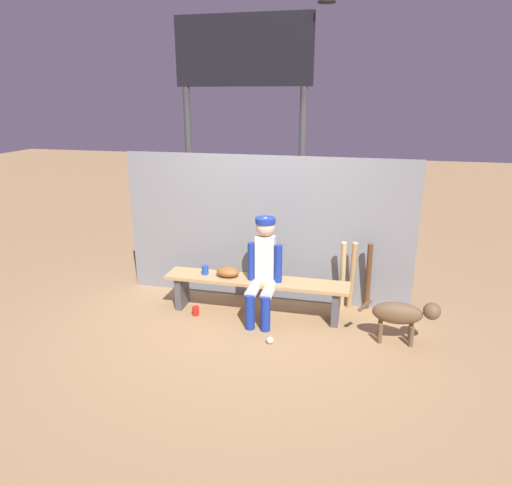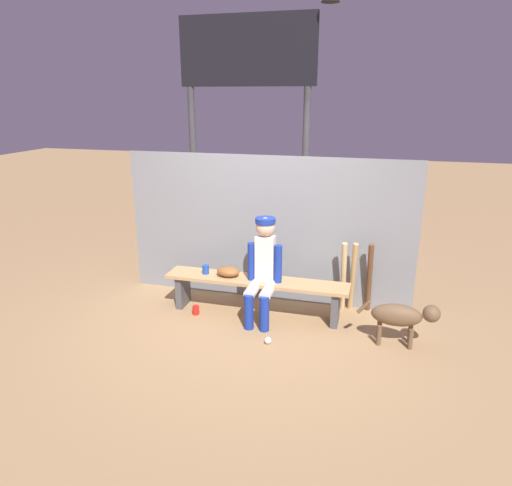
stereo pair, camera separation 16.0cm
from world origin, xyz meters
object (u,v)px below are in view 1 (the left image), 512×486
bat_wood_natural (343,276)px  dog (403,314)px  bat_wood_dark (368,277)px  dugout_bench (256,287)px  player_seated (263,267)px  bat_wood_tan (352,276)px  baseball (270,340)px  baseball_glove (228,272)px  cup_on_bench (205,270)px  cup_on_ground (196,311)px  scoreboard (247,83)px

bat_wood_natural → dog: (0.67, -0.66, -0.11)m
bat_wood_dark → dog: 0.81m
dugout_bench → player_seated: 0.34m
bat_wood_tan → bat_wood_dark: size_ratio=1.01×
baseball → baseball_glove: bearing=135.1°
dog → baseball: bearing=-165.6°
cup_on_bench → bat_wood_dark: bearing=11.6°
player_seated → bat_wood_tan: bearing=26.2°
dugout_bench → dog: size_ratio=2.61×
dugout_bench → dog: 1.69m
bat_wood_tan → baseball: size_ratio=12.16×
baseball_glove → cup_on_ground: (-0.35, -0.21, -0.46)m
cup_on_bench → scoreboard: 2.75m
cup_on_ground → cup_on_bench: bearing=74.8°
dugout_bench → baseball: (0.31, -0.65, -0.31)m
player_seated → cup_on_ground: 1.01m
player_seated → dog: size_ratio=1.44×
dog → bat_wood_natural: bearing=135.3°
player_seated → dog: 1.60m
bat_wood_dark → bat_wood_tan: bearing=-172.9°
bat_wood_natural → scoreboard: (-1.52, 1.31, 2.25)m
bat_wood_dark → baseball: 1.51m
baseball_glove → bat_wood_dark: bearing=13.9°
bat_wood_dark → cup_on_ground: (-1.99, -0.61, -0.39)m
dugout_bench → bat_wood_tan: 1.17m
cup_on_bench → bat_wood_tan: bearing=12.0°
bat_wood_tan → cup_on_ground: size_ratio=8.18×
bat_wood_tan → cup_on_ground: (-1.80, -0.59, -0.39)m
cup_on_bench → dog: 2.33m
baseball_glove → baseball: bearing=-44.9°
bat_wood_tan → dog: (0.56, -0.69, -0.11)m
baseball_glove → cup_on_ground: 0.61m
baseball_glove → baseball: baseball_glove is taller
dugout_bench → bat_wood_natural: bat_wood_natural is taller
dugout_bench → baseball_glove: 0.38m
bat_wood_dark → cup_on_ground: size_ratio=8.13×
bat_wood_dark → cup_on_bench: bat_wood_dark is taller
scoreboard → dugout_bench: bearing=-72.4°
bat_wood_natural → bat_wood_tan: bearing=12.1°
baseball_glove → cup_on_ground: bearing=-149.4°
dugout_bench → baseball: size_ratio=29.73×
bat_wood_tan → scoreboard: scoreboard is taller
bat_wood_tan → cup_on_bench: 1.78m
bat_wood_natural → bat_wood_dark: bearing=8.9°
baseball → cup_on_bench: bearing=145.0°
bat_wood_tan → cup_on_ground: 1.94m
baseball_glove → bat_wood_natural: bearing=15.0°
dog → bat_wood_dark: bearing=117.4°
bat_wood_natural → cup_on_ground: (-1.69, -0.57, -0.39)m
bat_wood_tan → scoreboard: size_ratio=0.24×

